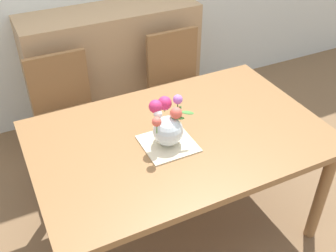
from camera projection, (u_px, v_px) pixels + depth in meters
name	position (u px, v px, depth m)	size (l,w,h in m)	color
ground_plane	(178.00, 224.00, 2.66)	(12.00, 12.00, 0.00)	brown
dining_table	(179.00, 146.00, 2.26)	(1.61, 1.05, 0.75)	olive
chair_left	(66.00, 110.00, 2.82)	(0.42, 0.42, 0.90)	olive
chair_right	(178.00, 82.00, 3.13)	(0.42, 0.42, 0.90)	olive
dresser	(114.00, 68.00, 3.35)	(1.40, 0.47, 1.00)	tan
placemat	(168.00, 144.00, 2.14)	(0.27, 0.27, 0.01)	beige
flower_vase	(167.00, 125.00, 2.08)	(0.24, 0.22, 0.27)	silver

